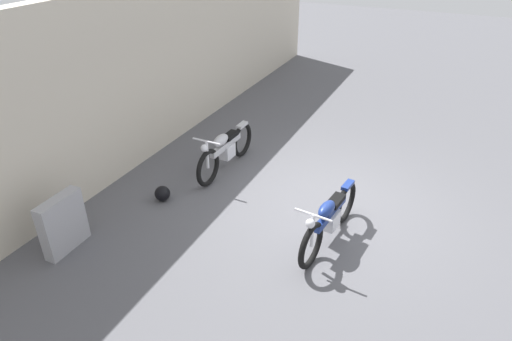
{
  "coord_description": "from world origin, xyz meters",
  "views": [
    {
      "loc": [
        -6.59,
        -1.61,
        4.5
      ],
      "look_at": [
        -0.32,
        1.33,
        0.55
      ],
      "focal_mm": 31.55,
      "sensor_mm": 36.0,
      "label": 1
    }
  ],
  "objects_px": {
    "helmet": "(162,193)",
    "stone_marker": "(63,224)",
    "motorcycle_blue": "(329,219)",
    "motorcycle_silver": "(225,150)"
  },
  "relations": [
    {
      "from": "helmet",
      "to": "stone_marker",
      "type": "bearing_deg",
      "value": 162.78
    },
    {
      "from": "motorcycle_blue",
      "to": "helmet",
      "type": "bearing_deg",
      "value": -80.95
    },
    {
      "from": "motorcycle_silver",
      "to": "motorcycle_blue",
      "type": "relative_size",
      "value": 1.03
    },
    {
      "from": "stone_marker",
      "to": "helmet",
      "type": "bearing_deg",
      "value": -17.22
    },
    {
      "from": "stone_marker",
      "to": "motorcycle_blue",
      "type": "height_order",
      "value": "motorcycle_blue"
    },
    {
      "from": "stone_marker",
      "to": "motorcycle_silver",
      "type": "relative_size",
      "value": 0.43
    },
    {
      "from": "stone_marker",
      "to": "motorcycle_blue",
      "type": "xyz_separation_m",
      "value": [
        1.86,
        -3.59,
        -0.01
      ]
    },
    {
      "from": "stone_marker",
      "to": "motorcycle_silver",
      "type": "bearing_deg",
      "value": -17.81
    },
    {
      "from": "motorcycle_silver",
      "to": "motorcycle_blue",
      "type": "distance_m",
      "value": 2.89
    },
    {
      "from": "stone_marker",
      "to": "helmet",
      "type": "distance_m",
      "value": 1.84
    }
  ]
}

